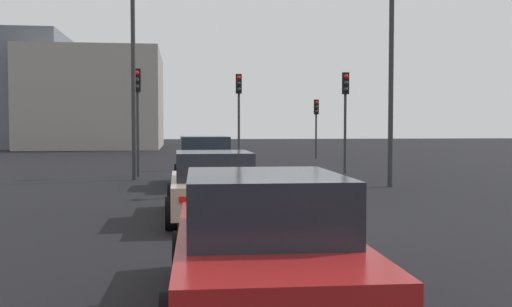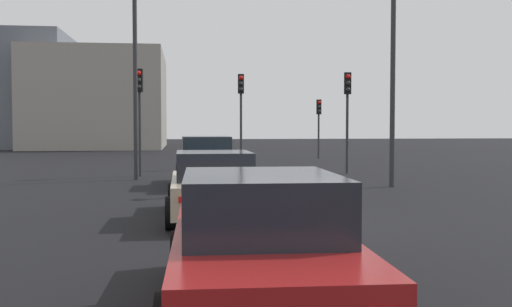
% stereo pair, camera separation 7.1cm
% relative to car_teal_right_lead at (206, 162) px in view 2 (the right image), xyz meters
% --- Properties ---
extents(ground_plane, '(160.00, 160.00, 0.20)m').
position_rel_car_teal_right_lead_xyz_m(ground_plane, '(-7.74, -1.67, -0.88)').
color(ground_plane, black).
extents(car_teal_right_lead, '(4.67, 2.01, 1.64)m').
position_rel_car_teal_right_lead_xyz_m(car_teal_right_lead, '(0.00, 0.00, 0.00)').
color(car_teal_right_lead, '#19606B').
rests_on(car_teal_right_lead, ground_plane).
extents(car_beige_right_second, '(4.35, 1.99, 1.44)m').
position_rel_car_teal_right_lead_xyz_m(car_beige_right_second, '(-7.16, 0.10, -0.08)').
color(car_beige_right_second, tan).
rests_on(car_beige_right_second, ground_plane).
extents(car_red_right_third, '(4.68, 2.04, 1.50)m').
position_rel_car_teal_right_lead_xyz_m(car_red_right_third, '(-13.80, -0.05, -0.06)').
color(car_red_right_third, maroon).
rests_on(car_red_right_third, ground_plane).
extents(traffic_light_near_left, '(0.33, 0.31, 4.20)m').
position_rel_car_teal_right_lead_xyz_m(traffic_light_near_left, '(4.53, -6.06, 2.24)').
color(traffic_light_near_left, '#2D2D30').
rests_on(traffic_light_near_left, ground_plane).
extents(traffic_light_near_right, '(0.32, 0.30, 4.39)m').
position_rel_car_teal_right_lead_xyz_m(traffic_light_near_right, '(7.95, -1.92, 2.36)').
color(traffic_light_near_right, '#2D2D30').
rests_on(traffic_light_near_right, ground_plane).
extents(traffic_light_far_left, '(0.32, 0.30, 4.21)m').
position_rel_car_teal_right_lead_xyz_m(traffic_light_far_left, '(3.96, 2.44, 2.24)').
color(traffic_light_far_left, '#2D2D30').
rests_on(traffic_light_far_left, ground_plane).
extents(traffic_light_far_right, '(0.32, 0.29, 3.59)m').
position_rel_car_teal_right_lead_xyz_m(traffic_light_far_right, '(16.01, -7.45, 1.81)').
color(traffic_light_far_right, '#2D2D30').
rests_on(traffic_light_far_right, ground_plane).
extents(street_lamp_kerbside, '(0.56, 0.36, 8.06)m').
position_rel_car_teal_right_lead_xyz_m(street_lamp_kerbside, '(-1.10, -5.99, 3.91)').
color(street_lamp_kerbside, '#2D2D30').
rests_on(street_lamp_kerbside, ground_plane).
extents(street_lamp_far, '(0.56, 0.36, 8.06)m').
position_rel_car_teal_right_lead_xyz_m(street_lamp_far, '(2.51, 2.47, 3.91)').
color(street_lamp_far, '#2D2D30').
rests_on(street_lamp_far, ground_plane).
extents(building_facade_left, '(15.11, 11.60, 8.61)m').
position_rel_car_teal_right_lead_xyz_m(building_facade_left, '(37.02, 8.33, 3.52)').
color(building_facade_left, gray).
rests_on(building_facade_left, ground_plane).
extents(building_facade_center, '(13.35, 6.39, 10.26)m').
position_rel_car_teal_right_lead_xyz_m(building_facade_center, '(38.70, 14.33, 4.35)').
color(building_facade_center, slate).
rests_on(building_facade_center, ground_plane).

